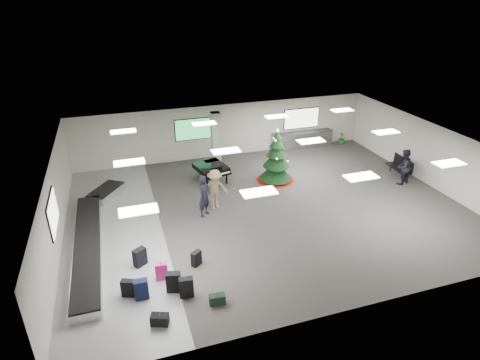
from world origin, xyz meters
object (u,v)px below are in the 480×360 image
object	(u,v)px
potted_plant_left	(282,150)
potted_plant_right	(341,138)
traveler_b	(215,189)
service_counter	(302,140)
grand_piano	(212,168)
traveler_a	(204,196)
traveler_bench	(403,167)
christmas_tree	(276,163)
pink_suitcase	(161,271)
bench	(401,166)
baggage_carousel	(92,234)

from	to	relation	value
potted_plant_left	potted_plant_right	world-z (taller)	potted_plant_left
traveler_b	potted_plant_right	distance (m)	11.63
service_counter	potted_plant_right	bearing A→B (deg)	-3.06
grand_piano	traveler_a	size ratio (longest dim) A/B	1.09
grand_piano	traveler_bench	xyz separation A→B (m)	(9.47, -3.32, 0.20)
service_counter	christmas_tree	size ratio (longest dim) A/B	1.37
pink_suitcase	traveler_a	world-z (taller)	traveler_a
bench	traveler_a	bearing A→B (deg)	-172.27
baggage_carousel	potted_plant_left	world-z (taller)	potted_plant_left
service_counter	bench	xyz separation A→B (m)	(3.24, -5.52, 0.05)
traveler_bench	bench	bearing A→B (deg)	-138.24
traveler_a	baggage_carousel	bearing A→B (deg)	139.55
potted_plant_right	grand_piano	bearing A→B (deg)	-163.24
pink_suitcase	traveler_b	xyz separation A→B (m)	(3.14, 4.41, 0.63)
traveler_a	traveler_bench	distance (m)	10.64
baggage_carousel	christmas_tree	xyz separation A→B (m)	(9.38, 2.83, 0.80)
baggage_carousel	bench	xyz separation A→B (m)	(16.08, 1.21, 0.38)
baggage_carousel	potted_plant_right	size ratio (longest dim) A/B	12.07
christmas_tree	traveler_bench	world-z (taller)	christmas_tree
traveler_b	service_counter	bearing A→B (deg)	34.96
grand_piano	baggage_carousel	bearing A→B (deg)	-160.71
baggage_carousel	grand_piano	xyz separation A→B (m)	(6.06, 3.70, 0.55)
christmas_tree	traveler_bench	distance (m)	6.62
baggage_carousel	christmas_tree	world-z (taller)	christmas_tree
baggage_carousel	traveler_a	size ratio (longest dim) A/B	4.95
baggage_carousel	christmas_tree	bearing A→B (deg)	16.78
traveler_b	potted_plant_right	xyz separation A→B (m)	(10.13, 5.68, -0.57)
bench	traveler_bench	distance (m)	1.07
service_counter	traveler_bench	distance (m)	6.91
bench	service_counter	bearing A→B (deg)	123.95
service_counter	traveler_bench	size ratio (longest dim) A/B	2.11
christmas_tree	potted_plant_right	world-z (taller)	christmas_tree
christmas_tree	potted_plant_left	bearing A→B (deg)	60.79
traveler_a	traveler_b	world-z (taller)	traveler_a
grand_piano	traveler_a	distance (m)	3.52
christmas_tree	bench	distance (m)	6.91
traveler_bench	potted_plant_right	size ratio (longest dim) A/B	2.39
baggage_carousel	service_counter	world-z (taller)	service_counter
traveler_bench	potted_plant_left	world-z (taller)	traveler_bench
traveler_b	potted_plant_right	world-z (taller)	traveler_b
grand_piano	pink_suitcase	bearing A→B (deg)	-129.21
service_counter	grand_piano	world-z (taller)	service_counter
service_counter	pink_suitcase	size ratio (longest dim) A/B	5.86
traveler_b	traveler_bench	xyz separation A→B (m)	(10.01, -0.53, -0.01)
pink_suitcase	bench	xyz separation A→B (m)	(13.71, 4.71, 0.26)
baggage_carousel	potted_plant_left	xyz separation A→B (m)	(10.99, 5.71, 0.22)
service_counter	potted_plant_left	world-z (taller)	service_counter
baggage_carousel	grand_piano	distance (m)	7.12
bench	traveler_b	bearing A→B (deg)	-174.80
service_counter	christmas_tree	bearing A→B (deg)	-131.56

